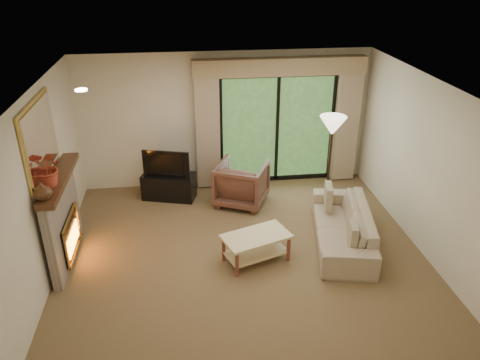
{
  "coord_description": "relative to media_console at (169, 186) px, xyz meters",
  "views": [
    {
      "loc": [
        -0.81,
        -5.96,
        4.2
      ],
      "look_at": [
        0.0,
        0.3,
        1.1
      ],
      "focal_mm": 35.0,
      "sensor_mm": 36.0,
      "label": 1
    }
  ],
  "objects": [
    {
      "name": "coffee_table",
      "position": [
        1.3,
        -2.18,
        -0.02
      ],
      "size": [
        1.1,
        0.84,
        0.44
      ],
      "primitive_type": null,
      "rotation": [
        0.0,
        0.0,
        0.34
      ],
      "color": "beige",
      "rests_on": "floor"
    },
    {
      "name": "sofa",
      "position": [
        2.73,
        -1.86,
        0.06
      ],
      "size": [
        1.21,
        2.19,
        0.61
      ],
      "primitive_type": "imported",
      "rotation": [
        0.0,
        0.0,
        -1.78
      ],
      "color": "tan",
      "rests_on": "floor"
    },
    {
      "name": "media_console",
      "position": [
        0.0,
        0.0,
        0.0
      ],
      "size": [
        1.05,
        0.68,
        0.48
      ],
      "primitive_type": "cube",
      "rotation": [
        0.0,
        0.0,
        -0.28
      ],
      "color": "black",
      "rests_on": "floor"
    },
    {
      "name": "wall_left",
      "position": [
        -1.62,
        -1.95,
        1.06
      ],
      "size": [
        0.0,
        5.0,
        5.0
      ],
      "primitive_type": "plane",
      "rotation": [
        1.57,
        0.0,
        1.57
      ],
      "color": "beige",
      "rests_on": "ground"
    },
    {
      "name": "floor",
      "position": [
        1.13,
        -1.95,
        -0.24
      ],
      "size": [
        5.5,
        5.5,
        0.0
      ],
      "primitive_type": "plane",
      "color": "brown",
      "rests_on": "ground"
    },
    {
      "name": "sliding_door",
      "position": [
        2.13,
        0.5,
        0.86
      ],
      "size": [
        2.26,
        0.1,
        2.16
      ],
      "primitive_type": null,
      "color": "black",
      "rests_on": "floor"
    },
    {
      "name": "wall_front",
      "position": [
        1.13,
        -4.45,
        1.06
      ],
      "size": [
        5.0,
        0.0,
        5.0
      ],
      "primitive_type": "plane",
      "rotation": [
        -1.57,
        0.0,
        0.0
      ],
      "color": "beige",
      "rests_on": "ground"
    },
    {
      "name": "pillow_near",
      "position": [
        2.66,
        -2.46,
        0.27
      ],
      "size": [
        0.17,
        0.38,
        0.37
      ],
      "primitive_type": "cube",
      "rotation": [
        0.0,
        0.0,
        -0.2
      ],
      "color": "brown",
      "rests_on": "sofa"
    },
    {
      "name": "fireplace",
      "position": [
        -1.5,
        -1.75,
        0.44
      ],
      "size": [
        0.24,
        1.7,
        1.37
      ],
      "primitive_type": null,
      "color": "gray",
      "rests_on": "floor"
    },
    {
      "name": "vase",
      "position": [
        -1.48,
        -2.42,
        1.25
      ],
      "size": [
        0.25,
        0.25,
        0.25
      ],
      "primitive_type": "imported",
      "rotation": [
        0.0,
        0.0,
        -0.05
      ],
      "color": "#462816",
      "rests_on": "fireplace"
    },
    {
      "name": "floor_lamp",
      "position": [
        2.83,
        -0.68,
        0.61
      ],
      "size": [
        0.55,
        0.55,
        1.71
      ],
      "primitive_type": null,
      "rotation": [
        0.0,
        0.0,
        0.22
      ],
      "color": "beige",
      "rests_on": "floor"
    },
    {
      "name": "mirror",
      "position": [
        -1.59,
        -1.75,
        1.71
      ],
      "size": [
        0.07,
        1.45,
        1.02
      ],
      "primitive_type": null,
      "color": "gold",
      "rests_on": "wall_left"
    },
    {
      "name": "cornice",
      "position": [
        2.13,
        0.41,
        2.08
      ],
      "size": [
        3.2,
        0.24,
        0.32
      ],
      "primitive_type": "cube",
      "color": "tan",
      "rests_on": "wall_back"
    },
    {
      "name": "armchair",
      "position": [
        1.32,
        -0.37,
        0.16
      ],
      "size": [
        1.14,
        1.15,
        0.8
      ],
      "primitive_type": "imported",
      "rotation": [
        0.0,
        0.0,
        2.71
      ],
      "color": "brown",
      "rests_on": "floor"
    },
    {
      "name": "pillow_far",
      "position": [
        2.66,
        -1.27,
        0.28
      ],
      "size": [
        0.18,
        0.41,
        0.4
      ],
      "primitive_type": "cube",
      "rotation": [
        0.0,
        0.0,
        -0.2
      ],
      "color": "brown",
      "rests_on": "sofa"
    },
    {
      "name": "wall_back",
      "position": [
        1.13,
        0.55,
        1.06
      ],
      "size": [
        5.0,
        0.0,
        5.0
      ],
      "primitive_type": "plane",
      "rotation": [
        1.57,
        0.0,
        0.0
      ],
      "color": "beige",
      "rests_on": "ground"
    },
    {
      "name": "ceiling",
      "position": [
        1.13,
        -1.95,
        2.36
      ],
      "size": [
        5.5,
        5.5,
        0.0
      ],
      "primitive_type": "plane",
      "rotation": [
        3.14,
        0.0,
        0.0
      ],
      "color": "silver",
      "rests_on": "ground"
    },
    {
      "name": "wall_right",
      "position": [
        3.88,
        -1.95,
        1.06
      ],
      "size": [
        0.0,
        5.0,
        5.0
      ],
      "primitive_type": "plane",
      "rotation": [
        1.57,
        0.0,
        -1.57
      ],
      "color": "beige",
      "rests_on": "ground"
    },
    {
      "name": "tv",
      "position": [
        0.0,
        0.0,
        0.49
      ],
      "size": [
        0.86,
        0.35,
        0.5
      ],
      "primitive_type": "imported",
      "rotation": [
        0.0,
        0.0,
        -0.28
      ],
      "color": "black",
      "rests_on": "media_console"
    },
    {
      "name": "curtain_right",
      "position": [
        3.48,
        0.39,
        0.96
      ],
      "size": [
        0.45,
        0.18,
        2.35
      ],
      "primitive_type": "cube",
      "color": "tan",
      "rests_on": "floor"
    },
    {
      "name": "branches",
      "position": [
        -1.48,
        -2.05,
        1.39
      ],
      "size": [
        0.58,
        0.54,
        0.52
      ],
      "primitive_type": "imported",
      "rotation": [
        0.0,
        0.0,
        -0.33
      ],
      "color": "#B13E25",
      "rests_on": "fireplace"
    },
    {
      "name": "curtain_left",
      "position": [
        0.78,
        0.39,
        0.96
      ],
      "size": [
        0.45,
        0.18,
        2.35
      ],
      "primitive_type": "cube",
      "color": "tan",
      "rests_on": "floor"
    }
  ]
}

